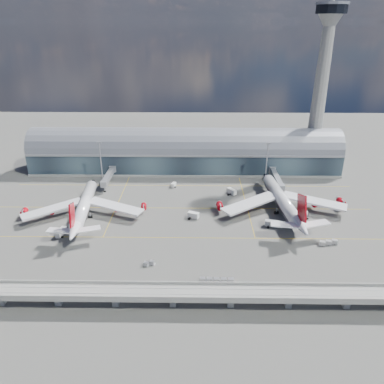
{
  "coord_description": "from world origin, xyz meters",
  "views": [
    {
      "loc": [
        8.11,
        -157.3,
        90.32
      ],
      "look_at": [
        5.74,
        10.0,
        14.0
      ],
      "focal_mm": 35.0,
      "sensor_mm": 36.0,
      "label": 1
    }
  ],
  "objects_px": {
    "service_truck_3": "(303,215)",
    "service_truck_5": "(232,192)",
    "airliner_left": "(84,207)",
    "cargo_train_2": "(328,243)",
    "service_truck_4": "(174,185)",
    "floodlight_mast_left": "(101,161)",
    "airliner_right": "(282,201)",
    "floodlight_mast_right": "(267,162)",
    "service_truck_0": "(61,232)",
    "cargo_train_0": "(149,263)",
    "cargo_train_1": "(217,280)",
    "service_truck_1": "(193,215)",
    "service_truck_2": "(274,224)",
    "control_tower": "(320,90)"
  },
  "relations": [
    {
      "from": "floodlight_mast_left",
      "to": "service_truck_5",
      "type": "height_order",
      "value": "floodlight_mast_left"
    },
    {
      "from": "floodlight_mast_right",
      "to": "cargo_train_0",
      "type": "height_order",
      "value": "floodlight_mast_right"
    },
    {
      "from": "service_truck_3",
      "to": "service_truck_5",
      "type": "xyz_separation_m",
      "value": [
        -33.58,
        27.91,
        0.04
      ]
    },
    {
      "from": "control_tower",
      "to": "cargo_train_1",
      "type": "distance_m",
      "value": 151.61
    },
    {
      "from": "control_tower",
      "to": "service_truck_5",
      "type": "xyz_separation_m",
      "value": [
        -56.93,
        -44.71,
        -50.08
      ]
    },
    {
      "from": "control_tower",
      "to": "airliner_left",
      "type": "distance_m",
      "value": 159.27
    },
    {
      "from": "cargo_train_0",
      "to": "service_truck_4",
      "type": "bearing_deg",
      "value": 16.59
    },
    {
      "from": "service_truck_3",
      "to": "airliner_right",
      "type": "bearing_deg",
      "value": -172.5
    },
    {
      "from": "floodlight_mast_left",
      "to": "service_truck_2",
      "type": "xyz_separation_m",
      "value": [
        95.31,
        -54.12,
        -12.05
      ]
    },
    {
      "from": "service_truck_3",
      "to": "cargo_train_0",
      "type": "bearing_deg",
      "value": -107.2
    },
    {
      "from": "floodlight_mast_left",
      "to": "service_truck_2",
      "type": "distance_m",
      "value": 110.26
    },
    {
      "from": "service_truck_1",
      "to": "floodlight_mast_right",
      "type": "bearing_deg",
      "value": -20.12
    },
    {
      "from": "cargo_train_0",
      "to": "cargo_train_1",
      "type": "xyz_separation_m",
      "value": [
        26.97,
        -10.55,
        0.05
      ]
    },
    {
      "from": "cargo_train_0",
      "to": "cargo_train_1",
      "type": "bearing_deg",
      "value": -91.02
    },
    {
      "from": "floodlight_mast_left",
      "to": "service_truck_4",
      "type": "height_order",
      "value": "floodlight_mast_left"
    },
    {
      "from": "service_truck_1",
      "to": "cargo_train_2",
      "type": "bearing_deg",
      "value": -88.29
    },
    {
      "from": "floodlight_mast_right",
      "to": "control_tower",
      "type": "bearing_deg",
      "value": 38.66
    },
    {
      "from": "floodlight_mast_left",
      "to": "service_truck_1",
      "type": "height_order",
      "value": "floodlight_mast_left"
    },
    {
      "from": "service_truck_4",
      "to": "cargo_train_1",
      "type": "bearing_deg",
      "value": -59.2
    },
    {
      "from": "service_truck_3",
      "to": "cargo_train_2",
      "type": "relative_size",
      "value": 0.68
    },
    {
      "from": "floodlight_mast_left",
      "to": "service_truck_5",
      "type": "distance_m",
      "value": 80.75
    },
    {
      "from": "airliner_left",
      "to": "service_truck_4",
      "type": "relative_size",
      "value": 13.93
    },
    {
      "from": "airliner_right",
      "to": "service_truck_3",
      "type": "bearing_deg",
      "value": -40.48
    },
    {
      "from": "cargo_train_0",
      "to": "cargo_train_1",
      "type": "relative_size",
      "value": 0.39
    },
    {
      "from": "service_truck_0",
      "to": "cargo_train_1",
      "type": "bearing_deg",
      "value": -16.36
    },
    {
      "from": "service_truck_4",
      "to": "cargo_train_1",
      "type": "xyz_separation_m",
      "value": [
        21.74,
        -90.17,
        -0.35
      ]
    },
    {
      "from": "floodlight_mast_left",
      "to": "floodlight_mast_right",
      "type": "height_order",
      "value": "same"
    },
    {
      "from": "cargo_train_2",
      "to": "airliner_left",
      "type": "bearing_deg",
      "value": 90.62
    },
    {
      "from": "service_truck_0",
      "to": "cargo_train_1",
      "type": "relative_size",
      "value": 0.55
    },
    {
      "from": "airliner_right",
      "to": "service_truck_4",
      "type": "xyz_separation_m",
      "value": [
        -58.27,
        31.16,
        -4.6
      ]
    },
    {
      "from": "cargo_train_2",
      "to": "airliner_right",
      "type": "bearing_deg",
      "value": 36.86
    },
    {
      "from": "cargo_train_0",
      "to": "service_truck_3",
      "type": "bearing_deg",
      "value": -39.76
    },
    {
      "from": "control_tower",
      "to": "floodlight_mast_right",
      "type": "xyz_separation_m",
      "value": [
        -35.0,
        -28.0,
        -38.0
      ]
    },
    {
      "from": "service_truck_2",
      "to": "control_tower",
      "type": "bearing_deg",
      "value": -13.0
    },
    {
      "from": "airliner_left",
      "to": "cargo_train_2",
      "type": "bearing_deg",
      "value": -18.29
    },
    {
      "from": "floodlight_mast_right",
      "to": "service_truck_0",
      "type": "distance_m",
      "value": 123.03
    },
    {
      "from": "service_truck_0",
      "to": "floodlight_mast_right",
      "type": "bearing_deg",
      "value": 40.31
    },
    {
      "from": "floodlight_mast_right",
      "to": "cargo_train_0",
      "type": "distance_m",
      "value": 106.66
    },
    {
      "from": "floodlight_mast_left",
      "to": "floodlight_mast_right",
      "type": "distance_m",
      "value": 100.0
    },
    {
      "from": "airliner_left",
      "to": "service_truck_4",
      "type": "distance_m",
      "value": 57.73
    },
    {
      "from": "service_truck_1",
      "to": "cargo_train_0",
      "type": "relative_size",
      "value": 1.18
    },
    {
      "from": "floodlight_mast_left",
      "to": "airliner_right",
      "type": "distance_m",
      "value": 109.48
    },
    {
      "from": "control_tower",
      "to": "cargo_train_0",
      "type": "distance_m",
      "value": 157.86
    },
    {
      "from": "airliner_right",
      "to": "service_truck_0",
      "type": "height_order",
      "value": "airliner_right"
    },
    {
      "from": "floodlight_mast_right",
      "to": "service_truck_0",
      "type": "xyz_separation_m",
      "value": [
        -104.72,
        -63.43,
        -12.13
      ]
    },
    {
      "from": "service_truck_2",
      "to": "service_truck_5",
      "type": "height_order",
      "value": "service_truck_5"
    },
    {
      "from": "floodlight_mast_left",
      "to": "service_truck_5",
      "type": "bearing_deg",
      "value": -12.08
    },
    {
      "from": "airliner_right",
      "to": "service_truck_3",
      "type": "distance_m",
      "value": 12.2
    },
    {
      "from": "cargo_train_1",
      "to": "cargo_train_2",
      "type": "relative_size",
      "value": 1.5
    },
    {
      "from": "service_truck_2",
      "to": "service_truck_3",
      "type": "xyz_separation_m",
      "value": [
        16.35,
        9.5,
        -0.07
      ]
    }
  ]
}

